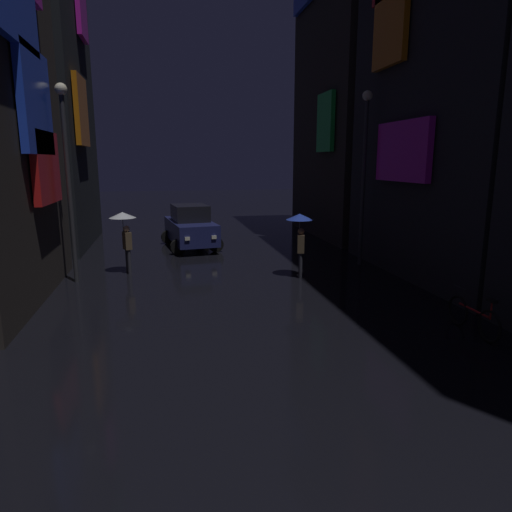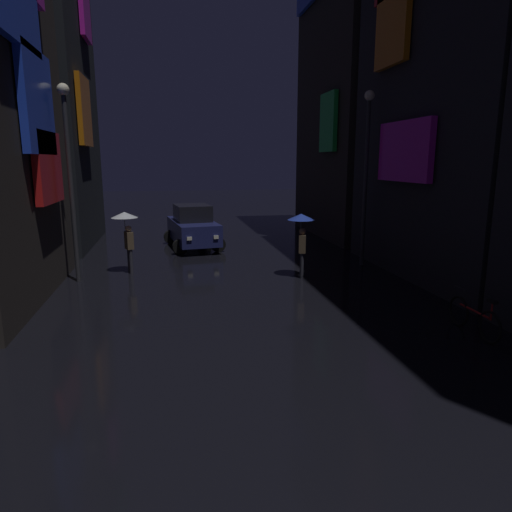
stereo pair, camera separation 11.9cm
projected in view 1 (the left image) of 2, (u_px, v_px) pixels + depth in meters
building_right_mid at (472, 1)px, 14.12m from camera, size 4.25×8.26×17.37m
building_right_far at (356, 59)px, 22.62m from camera, size 4.25×8.00×17.52m
pedestrian_near_crossing_blue at (300, 228)px, 15.05m from camera, size 0.90×0.90×2.12m
pedestrian_midstreet_centre_clear at (124, 225)px, 15.57m from camera, size 0.90×0.90×2.12m
bicycle_parked_at_storefront at (473, 317)px, 10.27m from camera, size 0.12×1.82×0.96m
car_distant at (190, 227)px, 20.31m from camera, size 2.63×4.32×1.92m
streetlamp_left_far at (67, 163)px, 13.93m from camera, size 0.36×0.36×6.09m
streetlamp_right_far at (364, 160)px, 16.40m from camera, size 0.36×0.36×6.25m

